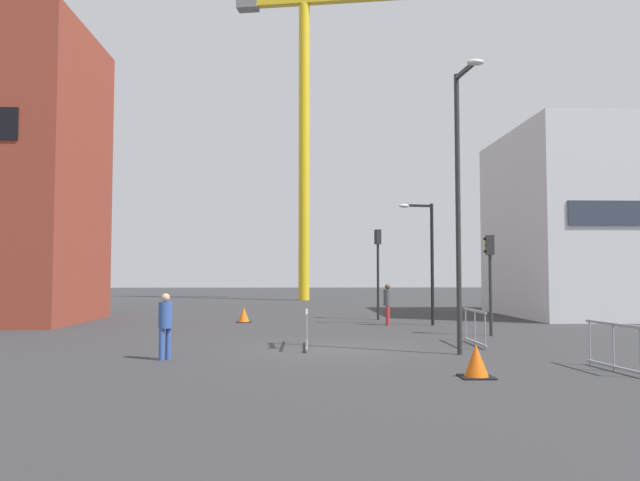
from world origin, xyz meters
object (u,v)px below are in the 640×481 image
object	(u,v)px
streetlamp_tall	(460,189)
traffic_cone_striped	(476,362)
pedestrian_walking	(388,301)
construction_crane	(307,101)
pedestrian_waiting	(165,321)
traffic_cone_on_verge	(244,315)
traffic_light_near	(490,267)
streetlamp_short	(427,251)
traffic_light_verge	(378,259)

from	to	relation	value
streetlamp_tall	traffic_cone_striped	size ratio (longest dim) A/B	11.04
streetlamp_tall	pedestrian_walking	size ratio (longest dim) A/B	4.42
construction_crane	traffic_cone_striped	bearing A→B (deg)	-85.54
pedestrian_waiting	traffic_cone_on_verge	size ratio (longest dim) A/B	2.49
traffic_light_near	traffic_cone_striped	xyz separation A→B (m)	(-3.04, -8.53, -2.08)
traffic_cone_striped	construction_crane	bearing A→B (deg)	94.46
streetlamp_short	traffic_cone_on_verge	xyz separation A→B (m)	(-7.93, 1.84, -2.83)
streetlamp_short	traffic_light_near	world-z (taller)	streetlamp_short
traffic_light_verge	construction_crane	bearing A→B (deg)	97.98
construction_crane	pedestrian_waiting	world-z (taller)	construction_crane
traffic_light_verge	traffic_cone_striped	world-z (taller)	traffic_light_verge
streetlamp_tall	streetlamp_short	bearing A→B (deg)	83.29
pedestrian_walking	traffic_cone_on_verge	size ratio (longest dim) A/B	2.58
pedestrian_walking	traffic_cone_on_verge	world-z (taller)	pedestrian_walking
traffic_cone_on_verge	pedestrian_waiting	bearing A→B (deg)	-94.59
traffic_light_verge	pedestrian_walking	world-z (taller)	traffic_light_verge
construction_crane	traffic_cone_on_verge	size ratio (longest dim) A/B	38.51
construction_crane	traffic_light_verge	bearing A→B (deg)	-82.02
streetlamp_tall	traffic_light_verge	distance (m)	12.86
streetlamp_tall	pedestrian_waiting	bearing A→B (deg)	-175.94
streetlamp_short	traffic_light_verge	xyz separation A→B (m)	(-1.69, 3.24, -0.28)
streetlamp_short	traffic_light_near	size ratio (longest dim) A/B	1.46
streetlamp_short	pedestrian_walking	distance (m)	2.73
construction_crane	traffic_cone_striped	world-z (taller)	construction_crane
construction_crane	traffic_cone_on_verge	bearing A→B (deg)	-97.95
streetlamp_tall	traffic_light_near	xyz separation A→B (m)	(2.39, 5.06, -2.06)
streetlamp_tall	traffic_light_verge	world-z (taller)	streetlamp_tall
traffic_light_verge	traffic_cone_on_verge	world-z (taller)	traffic_light_verge
traffic_cone_on_verge	streetlamp_short	bearing A→B (deg)	-13.06
streetlamp_short	traffic_cone_striped	world-z (taller)	streetlamp_short
pedestrian_walking	traffic_light_near	bearing A→B (deg)	-56.93
pedestrian_waiting	construction_crane	bearing A→B (deg)	83.19
streetlamp_tall	traffic_cone_on_verge	xyz separation A→B (m)	(-6.81, 11.35, -4.15)
construction_crane	traffic_light_near	distance (m)	33.17
pedestrian_waiting	streetlamp_short	bearing A→B (deg)	48.56
pedestrian_walking	pedestrian_waiting	size ratio (longest dim) A/B	1.04
streetlamp_tall	traffic_light_verge	size ratio (longest dim) A/B	1.79
pedestrian_waiting	traffic_cone_striped	xyz separation A→B (m)	(7.12, -2.93, -0.65)
construction_crane	streetlamp_short	world-z (taller)	construction_crane
traffic_light_verge	pedestrian_waiting	world-z (taller)	traffic_light_verge
pedestrian_walking	traffic_cone_striped	distance (m)	13.11
streetlamp_short	pedestrian_walking	world-z (taller)	streetlamp_short
construction_crane	traffic_cone_on_verge	distance (m)	28.46
streetlamp_short	streetlamp_tall	bearing A→B (deg)	-96.71
pedestrian_waiting	traffic_cone_on_verge	distance (m)	11.96
traffic_light_near	pedestrian_waiting	distance (m)	11.69
traffic_cone_on_verge	traffic_light_near	bearing A→B (deg)	-34.38
traffic_light_verge	streetlamp_short	bearing A→B (deg)	-62.46
traffic_light_near	traffic_cone_on_verge	world-z (taller)	traffic_light_near
traffic_light_near	streetlamp_tall	bearing A→B (deg)	-115.34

